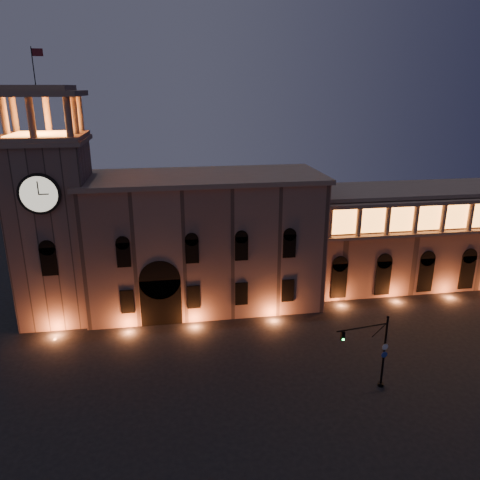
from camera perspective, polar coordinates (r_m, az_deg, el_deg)
The scene contains 5 objects.
ground at distance 46.97m, azimuth 1.00°, elevation -18.73°, with size 160.00×160.00×0.00m, color black.
government_building at distance 62.17m, azimuth -4.44°, elevation -0.09°, with size 30.80×12.80×17.60m.
clock_tower at distance 61.54m, azimuth -21.80°, elevation 2.07°, with size 9.80×9.80×32.40m.
colonnade_wing at distance 75.14m, azimuth 22.29°, elevation 0.66°, with size 40.60×11.50×14.50m.
traffic_light at distance 47.86m, azimuth 16.23°, elevation -12.92°, with size 5.59×1.19×7.73m.
Camera 1 is at (-6.83, -36.93, 28.21)m, focal length 35.00 mm.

